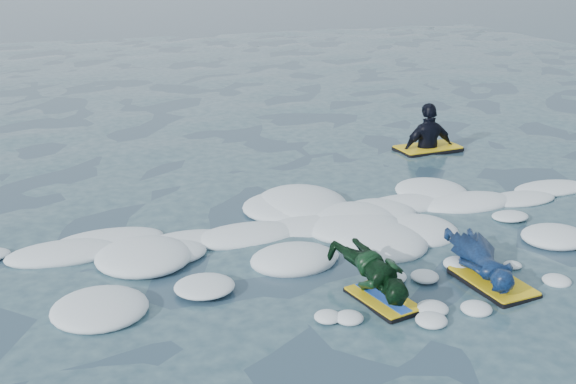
# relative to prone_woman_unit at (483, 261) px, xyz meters

# --- Properties ---
(ground) EXTENTS (120.00, 120.00, 0.00)m
(ground) POSITION_rel_prone_woman_unit_xyz_m (-1.69, 0.58, -0.19)
(ground) COLOR #1C3843
(ground) RESTS_ON ground
(foam_band) EXTENTS (12.00, 3.10, 0.30)m
(foam_band) POSITION_rel_prone_woman_unit_xyz_m (-1.69, 1.61, -0.19)
(foam_band) COLOR white
(foam_band) RESTS_ON ground
(prone_woman_unit) EXTENTS (0.83, 1.55, 0.38)m
(prone_woman_unit) POSITION_rel_prone_woman_unit_xyz_m (0.00, 0.00, 0.00)
(prone_woman_unit) COLOR black
(prone_woman_unit) RESTS_ON ground
(prone_child_unit) EXTENTS (0.64, 1.27, 0.48)m
(prone_child_unit) POSITION_rel_prone_woman_unit_xyz_m (-1.30, -0.01, 0.05)
(prone_child_unit) COLOR black
(prone_child_unit) RESTS_ON ground
(waiting_rider_unit) EXTENTS (1.19, 0.73, 1.71)m
(waiting_rider_unit) POSITION_rel_prone_woman_unit_xyz_m (1.90, 4.66, -0.18)
(waiting_rider_unit) COLOR black
(waiting_rider_unit) RESTS_ON ground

